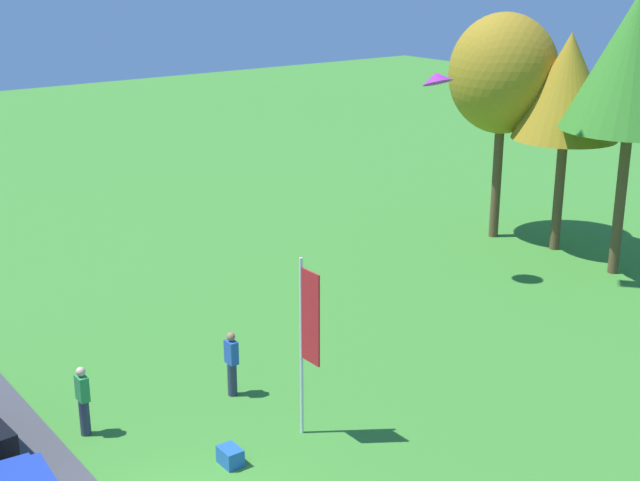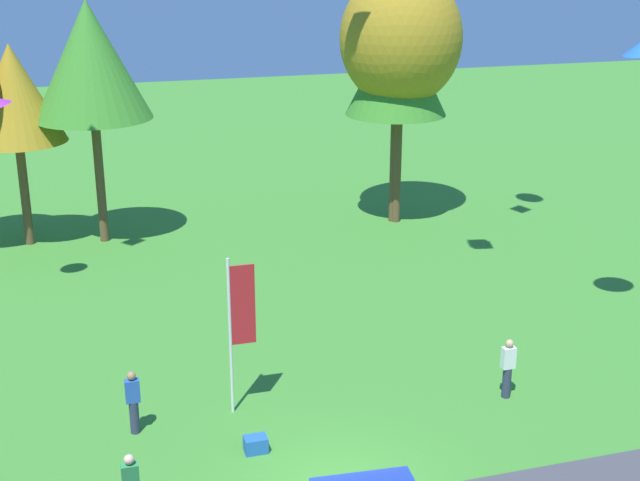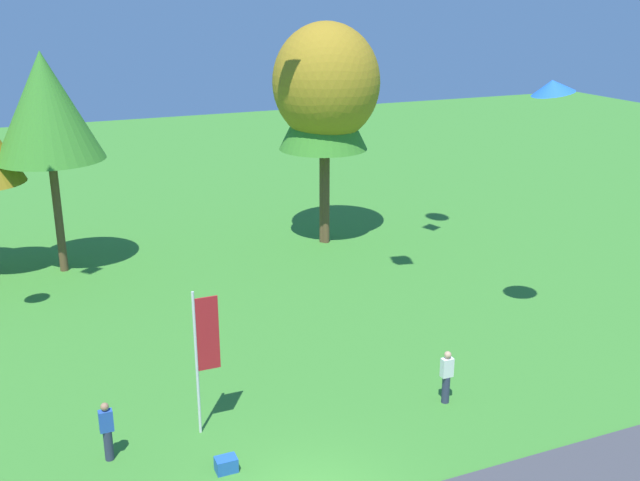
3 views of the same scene
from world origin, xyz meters
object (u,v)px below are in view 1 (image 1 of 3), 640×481
object	(u,v)px
tree_far_left	(503,74)
tree_center_back	(568,87)
person_watching_sky	(232,363)
flag_banner	(307,328)
kite_delta_topmost	(437,78)
person_on_lawn	(83,400)
cooler_box	(230,456)
tree_left_of_center	(635,61)

from	to	relation	value
tree_far_left	tree_center_back	bearing A→B (deg)	15.23
person_watching_sky	flag_banner	distance (m)	3.37
person_watching_sky	tree_center_back	xyz separation A→B (m)	(-2.73, 15.86, 5.20)
tree_far_left	kite_delta_topmost	size ratio (longest dim) A/B	8.77
person_on_lawn	cooler_box	xyz separation A→B (m)	(3.11, 2.02, -0.68)
tree_left_of_center	flag_banner	bearing A→B (deg)	-80.24
person_watching_sky	cooler_box	world-z (taller)	person_watching_sky
cooler_box	flag_banner	bearing A→B (deg)	88.02
person_on_lawn	flag_banner	world-z (taller)	flag_banner
person_watching_sky	tree_center_back	distance (m)	16.91
tree_left_of_center	kite_delta_topmost	world-z (taller)	tree_left_of_center
person_watching_sky	person_on_lawn	world-z (taller)	same
tree_left_of_center	cooler_box	world-z (taller)	tree_left_of_center
person_on_lawn	cooler_box	bearing A→B (deg)	32.95
flag_banner	tree_far_left	bearing A→B (deg)	118.27
tree_center_back	kite_delta_topmost	size ratio (longest dim) A/B	8.17
person_on_lawn	kite_delta_topmost	size ratio (longest dim) A/B	1.74
person_watching_sky	tree_left_of_center	distance (m)	16.68
tree_left_of_center	cooler_box	size ratio (longest dim) A/B	17.15
tree_far_left	tree_left_of_center	size ratio (longest dim) A/B	0.90
tree_center_back	kite_delta_topmost	bearing A→B (deg)	-92.74
kite_delta_topmost	tree_far_left	bearing A→B (deg)	111.38
person_on_lawn	tree_far_left	distance (m)	20.28
tree_center_back	tree_left_of_center	xyz separation A→B (m)	(2.94, -0.46, 1.22)
flag_banner	kite_delta_topmost	size ratio (longest dim) A/B	4.40
flag_banner	person_on_lawn	bearing A→B (deg)	-128.07
tree_center_back	cooler_box	size ratio (longest dim) A/B	14.30
person_watching_sky	kite_delta_topmost	distance (m)	11.76
person_watching_sky	kite_delta_topmost	bearing A→B (deg)	107.42
person_watching_sky	tree_far_left	world-z (taller)	tree_far_left
person_watching_sky	person_on_lawn	bearing A→B (deg)	-95.82
tree_far_left	tree_left_of_center	bearing A→B (deg)	2.21
tree_far_left	kite_delta_topmost	distance (m)	5.97
kite_delta_topmost	cooler_box	bearing A→B (deg)	-63.16
tree_left_of_center	kite_delta_topmost	xyz separation A→B (m)	(-3.23, -5.75, -0.42)
tree_center_back	tree_left_of_center	size ratio (longest dim) A/B	0.83
flag_banner	kite_delta_topmost	distance (m)	11.76
cooler_box	kite_delta_topmost	size ratio (longest dim) A/B	0.57
person_on_lawn	tree_left_of_center	xyz separation A→B (m)	(0.59, 19.14, 6.42)
flag_banner	cooler_box	distance (m)	3.25
tree_far_left	person_on_lawn	bearing A→B (deg)	-75.73
cooler_box	kite_delta_topmost	bearing A→B (deg)	116.84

